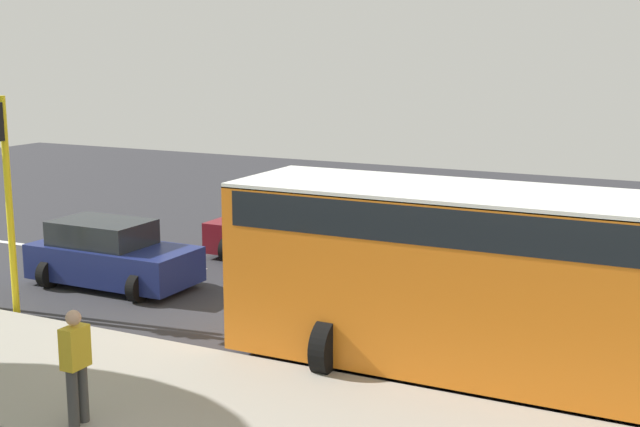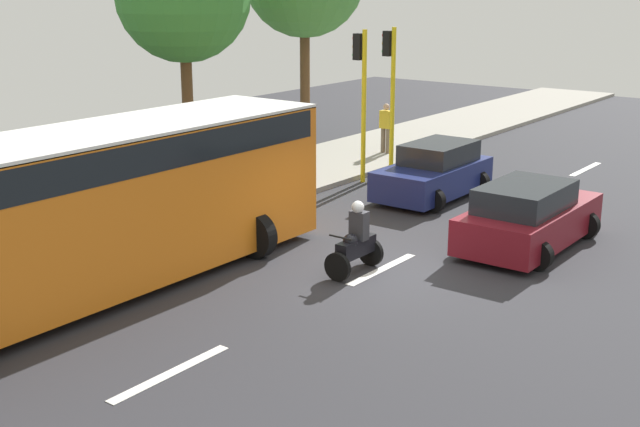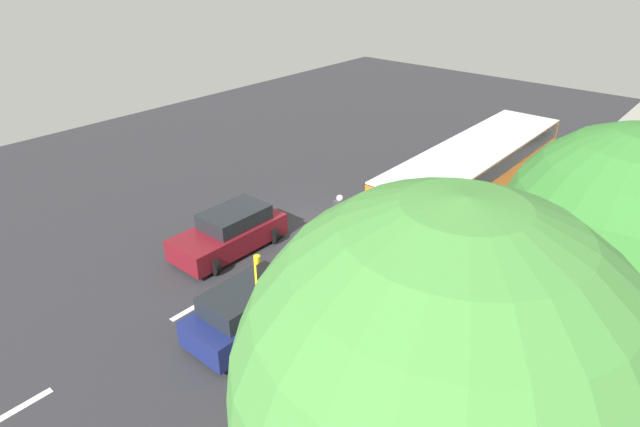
{
  "view_description": "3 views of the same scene",
  "coord_description": "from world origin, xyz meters",
  "px_view_note": "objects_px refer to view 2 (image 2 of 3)",
  "views": [
    {
      "loc": [
        17.03,
        6.91,
        5.42
      ],
      "look_at": [
        0.0,
        -1.6,
        1.71
      ],
      "focal_mm": 47.71,
      "sensor_mm": 36.0,
      "label": 1
    },
    {
      "loc": [
        -8.91,
        13.95,
        5.88
      ],
      "look_at": [
        1.21,
        0.56,
        1.15
      ],
      "focal_mm": 46.68,
      "sensor_mm": 36.0,
      "label": 2
    },
    {
      "loc": [
        11.52,
        -13.8,
        10.06
      ],
      "look_at": [
        0.69,
        -1.14,
        1.47
      ],
      "focal_mm": 29.47,
      "sensor_mm": 36.0,
      "label": 3
    }
  ],
  "objects_px": {
    "car_dark_blue": "(434,173)",
    "motorcycle": "(356,243)",
    "city_bus": "(87,201)",
    "pedestrian_near_signal": "(151,160)",
    "pedestrian_by_tree": "(386,126)",
    "traffic_light_midblock": "(361,84)",
    "traffic_light_corner": "(390,79)",
    "car_maroon": "(528,217)"
  },
  "relations": [
    {
      "from": "pedestrian_by_tree",
      "to": "traffic_light_midblock",
      "type": "bearing_deg",
      "value": 111.05
    },
    {
      "from": "city_bus",
      "to": "traffic_light_midblock",
      "type": "height_order",
      "value": "traffic_light_midblock"
    },
    {
      "from": "motorcycle",
      "to": "traffic_light_midblock",
      "type": "xyz_separation_m",
      "value": [
        4.5,
        -6.75,
        2.29
      ]
    },
    {
      "from": "car_maroon",
      "to": "traffic_light_corner",
      "type": "relative_size",
      "value": 0.94
    },
    {
      "from": "city_bus",
      "to": "pedestrian_by_tree",
      "type": "distance_m",
      "value": 14.48
    },
    {
      "from": "car_dark_blue",
      "to": "traffic_light_corner",
      "type": "distance_m",
      "value": 3.99
    },
    {
      "from": "motorcycle",
      "to": "car_dark_blue",
      "type": "bearing_deg",
      "value": -74.38
    },
    {
      "from": "pedestrian_near_signal",
      "to": "car_maroon",
      "type": "bearing_deg",
      "value": -168.74
    },
    {
      "from": "car_dark_blue",
      "to": "motorcycle",
      "type": "height_order",
      "value": "motorcycle"
    },
    {
      "from": "pedestrian_near_signal",
      "to": "city_bus",
      "type": "bearing_deg",
      "value": 129.28
    },
    {
      "from": "pedestrian_near_signal",
      "to": "pedestrian_by_tree",
      "type": "distance_m",
      "value": 8.81
    },
    {
      "from": "car_maroon",
      "to": "traffic_light_midblock",
      "type": "bearing_deg",
      "value": -24.24
    },
    {
      "from": "car_dark_blue",
      "to": "city_bus",
      "type": "height_order",
      "value": "city_bus"
    },
    {
      "from": "car_dark_blue",
      "to": "motorcycle",
      "type": "xyz_separation_m",
      "value": [
        -1.8,
        6.42,
        -0.07
      ]
    },
    {
      "from": "pedestrian_near_signal",
      "to": "traffic_light_corner",
      "type": "distance_m",
      "value": 7.75
    },
    {
      "from": "pedestrian_by_tree",
      "to": "traffic_light_corner",
      "type": "distance_m",
      "value": 2.99
    },
    {
      "from": "car_dark_blue",
      "to": "traffic_light_corner",
      "type": "relative_size",
      "value": 0.87
    },
    {
      "from": "city_bus",
      "to": "pedestrian_by_tree",
      "type": "xyz_separation_m",
      "value": [
        2.44,
        -14.25,
        -0.79
      ]
    },
    {
      "from": "pedestrian_by_tree",
      "to": "traffic_light_corner",
      "type": "xyz_separation_m",
      "value": [
        -1.34,
        1.91,
        1.87
      ]
    },
    {
      "from": "car_dark_blue",
      "to": "city_bus",
      "type": "xyz_separation_m",
      "value": [
        1.61,
        10.44,
        1.14
      ]
    },
    {
      "from": "motorcycle",
      "to": "car_maroon",
      "type": "bearing_deg",
      "value": -119.64
    },
    {
      "from": "pedestrian_by_tree",
      "to": "pedestrian_near_signal",
      "type": "bearing_deg",
      "value": 75.2
    },
    {
      "from": "car_maroon",
      "to": "car_dark_blue",
      "type": "height_order",
      "value": "same"
    },
    {
      "from": "city_bus",
      "to": "pedestrian_near_signal",
      "type": "bearing_deg",
      "value": -50.72
    },
    {
      "from": "car_maroon",
      "to": "traffic_light_midblock",
      "type": "xyz_separation_m",
      "value": [
        6.64,
        -2.99,
        2.22
      ]
    },
    {
      "from": "car_maroon",
      "to": "pedestrian_by_tree",
      "type": "height_order",
      "value": "pedestrian_by_tree"
    },
    {
      "from": "car_dark_blue",
      "to": "pedestrian_near_signal",
      "type": "height_order",
      "value": "pedestrian_near_signal"
    },
    {
      "from": "city_bus",
      "to": "motorcycle",
      "type": "xyz_separation_m",
      "value": [
        -3.41,
        -4.01,
        -1.2
      ]
    },
    {
      "from": "traffic_light_corner",
      "to": "traffic_light_midblock",
      "type": "height_order",
      "value": "same"
    },
    {
      "from": "motorcycle",
      "to": "pedestrian_near_signal",
      "type": "bearing_deg",
      "value": -12.01
    },
    {
      "from": "motorcycle",
      "to": "traffic_light_corner",
      "type": "relative_size",
      "value": 0.34
    },
    {
      "from": "traffic_light_corner",
      "to": "pedestrian_near_signal",
      "type": "bearing_deg",
      "value": 61.45
    },
    {
      "from": "car_dark_blue",
      "to": "city_bus",
      "type": "bearing_deg",
      "value": 81.23
    },
    {
      "from": "car_dark_blue",
      "to": "pedestrian_by_tree",
      "type": "xyz_separation_m",
      "value": [
        4.05,
        -3.82,
        0.35
      ]
    },
    {
      "from": "car_dark_blue",
      "to": "city_bus",
      "type": "distance_m",
      "value": 10.62
    },
    {
      "from": "city_bus",
      "to": "pedestrian_near_signal",
      "type": "relative_size",
      "value": 6.51
    },
    {
      "from": "city_bus",
      "to": "pedestrian_by_tree",
      "type": "height_order",
      "value": "city_bus"
    },
    {
      "from": "car_maroon",
      "to": "traffic_light_corner",
      "type": "height_order",
      "value": "traffic_light_corner"
    },
    {
      "from": "motorcycle",
      "to": "pedestrian_by_tree",
      "type": "relative_size",
      "value": 0.91
    },
    {
      "from": "motorcycle",
      "to": "pedestrian_near_signal",
      "type": "height_order",
      "value": "pedestrian_near_signal"
    },
    {
      "from": "city_bus",
      "to": "pedestrian_by_tree",
      "type": "bearing_deg",
      "value": -80.28
    },
    {
      "from": "motorcycle",
      "to": "traffic_light_midblock",
      "type": "bearing_deg",
      "value": -56.3
    }
  ]
}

